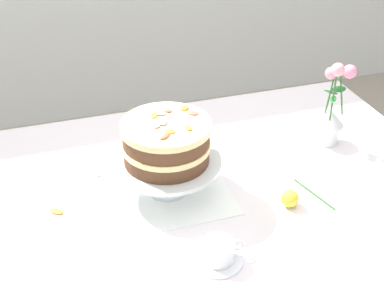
% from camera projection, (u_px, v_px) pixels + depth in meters
% --- Properties ---
extents(dining_table, '(1.40, 1.00, 0.74)m').
position_uv_depth(dining_table, '(210.00, 220.00, 1.49)').
color(dining_table, white).
rests_on(dining_table, ground).
extents(linen_napkin, '(0.32, 0.32, 0.00)m').
position_uv_depth(linen_napkin, '(168.00, 190.00, 1.45)').
color(linen_napkin, white).
rests_on(linen_napkin, dining_table).
extents(cake_stand, '(0.29, 0.29, 0.10)m').
position_uv_depth(cake_stand, '(167.00, 165.00, 1.41)').
color(cake_stand, silver).
rests_on(cake_stand, linen_napkin).
extents(layer_cake, '(0.23, 0.23, 0.12)m').
position_uv_depth(layer_cake, '(166.00, 142.00, 1.37)').
color(layer_cake, brown).
rests_on(layer_cake, cake_stand).
extents(flower_vase, '(0.11, 0.09, 0.28)m').
position_uv_depth(flower_vase, '(331.00, 114.00, 1.61)').
color(flower_vase, silver).
rests_on(flower_vase, dining_table).
extents(teacup, '(0.12, 0.12, 0.06)m').
position_uv_depth(teacup, '(218.00, 253.00, 1.22)').
color(teacup, white).
rests_on(teacup, dining_table).
extents(fallen_rose, '(0.13, 0.15, 0.05)m').
position_uv_depth(fallen_rose, '(291.00, 198.00, 1.39)').
color(fallen_rose, '#2D6028').
rests_on(fallen_rose, dining_table).
extents(loose_petal_0, '(0.04, 0.04, 0.01)m').
position_uv_depth(loose_petal_0, '(56.00, 211.00, 1.37)').
color(loose_petal_0, orange).
rests_on(loose_petal_0, dining_table).
extents(loose_petal_1, '(0.04, 0.03, 0.00)m').
position_uv_depth(loose_petal_1, '(101.00, 173.00, 1.52)').
color(loose_petal_1, pink).
rests_on(loose_petal_1, dining_table).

